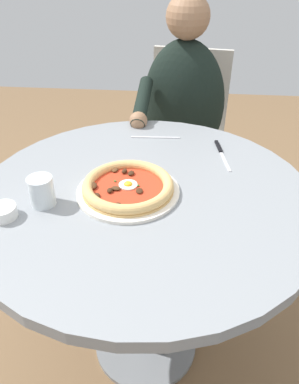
{
  "coord_description": "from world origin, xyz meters",
  "views": [
    {
      "loc": [
        -0.1,
        0.86,
        1.35
      ],
      "look_at": [
        -0.02,
        0.0,
        0.75
      ],
      "focal_mm": 33.98,
      "sensor_mm": 36.0,
      "label": 1
    }
  ],
  "objects_px": {
    "pizza_on_plate": "(128,187)",
    "dining_table": "(145,222)",
    "water_glass": "(42,192)",
    "cafe_chair_diner": "(186,128)",
    "diner_person": "(180,146)",
    "steak_knife": "(220,151)",
    "ramekin_capers": "(2,212)",
    "fork_utensil": "(156,137)"
  },
  "relations": [
    {
      "from": "steak_knife",
      "to": "diner_person",
      "type": "relative_size",
      "value": 0.17
    },
    {
      "from": "fork_utensil",
      "to": "diner_person",
      "type": "height_order",
      "value": "diner_person"
    },
    {
      "from": "water_glass",
      "to": "diner_person",
      "type": "distance_m",
      "value": 0.93
    },
    {
      "from": "diner_person",
      "to": "steak_knife",
      "type": "bearing_deg",
      "value": 106.05
    },
    {
      "from": "dining_table",
      "to": "pizza_on_plate",
      "type": "bearing_deg",
      "value": 25.63
    },
    {
      "from": "steak_knife",
      "to": "water_glass",
      "type": "bearing_deg",
      "value": 34.78
    },
    {
      "from": "pizza_on_plate",
      "to": "diner_person",
      "type": "bearing_deg",
      "value": -100.82
    },
    {
      "from": "dining_table",
      "to": "cafe_chair_diner",
      "type": "height_order",
      "value": "cafe_chair_diner"
    },
    {
      "from": "pizza_on_plate",
      "to": "fork_utensil",
      "type": "distance_m",
      "value": 0.36
    },
    {
      "from": "water_glass",
      "to": "steak_knife",
      "type": "bearing_deg",
      "value": -145.22
    },
    {
      "from": "steak_knife",
      "to": "fork_utensil",
      "type": "distance_m",
      "value": 0.24
    },
    {
      "from": "pizza_on_plate",
      "to": "steak_knife",
      "type": "height_order",
      "value": "pizza_on_plate"
    },
    {
      "from": "steak_knife",
      "to": "diner_person",
      "type": "distance_m",
      "value": 0.54
    },
    {
      "from": "pizza_on_plate",
      "to": "dining_table",
      "type": "bearing_deg",
      "value": -154.37
    },
    {
      "from": "steak_knife",
      "to": "ramekin_capers",
      "type": "bearing_deg",
      "value": 35.23
    },
    {
      "from": "ramekin_capers",
      "to": "fork_utensil",
      "type": "distance_m",
      "value": 0.61
    },
    {
      "from": "dining_table",
      "to": "steak_knife",
      "type": "xyz_separation_m",
      "value": [
        -0.23,
        -0.25,
        0.13
      ]
    },
    {
      "from": "fork_utensil",
      "to": "dining_table",
      "type": "bearing_deg",
      "value": 89.03
    },
    {
      "from": "pizza_on_plate",
      "to": "fork_utensil",
      "type": "bearing_deg",
      "value": -97.97
    },
    {
      "from": "fork_utensil",
      "to": "pizza_on_plate",
      "type": "bearing_deg",
      "value": 82.03
    },
    {
      "from": "ramekin_capers",
      "to": "cafe_chair_diner",
      "type": "relative_size",
      "value": 0.08
    },
    {
      "from": "dining_table",
      "to": "ramekin_capers",
      "type": "relative_size",
      "value": 13.25
    },
    {
      "from": "fork_utensil",
      "to": "diner_person",
      "type": "distance_m",
      "value": 0.46
    },
    {
      "from": "dining_table",
      "to": "diner_person",
      "type": "relative_size",
      "value": 0.82
    },
    {
      "from": "dining_table",
      "to": "steak_knife",
      "type": "distance_m",
      "value": 0.37
    },
    {
      "from": "water_glass",
      "to": "diner_person",
      "type": "height_order",
      "value": "diner_person"
    },
    {
      "from": "water_glass",
      "to": "cafe_chair_diner",
      "type": "relative_size",
      "value": 0.09
    },
    {
      "from": "fork_utensil",
      "to": "cafe_chair_diner",
      "type": "distance_m",
      "value": 0.59
    },
    {
      "from": "dining_table",
      "to": "ramekin_capers",
      "type": "height_order",
      "value": "ramekin_capers"
    },
    {
      "from": "cafe_chair_diner",
      "to": "pizza_on_plate",
      "type": "bearing_deg",
      "value": 79.58
    },
    {
      "from": "steak_knife",
      "to": "fork_utensil",
      "type": "height_order",
      "value": "steak_knife"
    },
    {
      "from": "water_glass",
      "to": "fork_utensil",
      "type": "height_order",
      "value": "water_glass"
    },
    {
      "from": "pizza_on_plate",
      "to": "water_glass",
      "type": "distance_m",
      "value": 0.23
    },
    {
      "from": "water_glass",
      "to": "fork_utensil",
      "type": "xyz_separation_m",
      "value": [
        -0.27,
        -0.43,
        -0.04
      ]
    },
    {
      "from": "water_glass",
      "to": "cafe_chair_diner",
      "type": "height_order",
      "value": "cafe_chair_diner"
    },
    {
      "from": "pizza_on_plate",
      "to": "cafe_chair_diner",
      "type": "distance_m",
      "value": 0.94
    },
    {
      "from": "steak_knife",
      "to": "ramekin_capers",
      "type": "height_order",
      "value": "ramekin_capers"
    },
    {
      "from": "ramekin_capers",
      "to": "fork_utensil",
      "type": "bearing_deg",
      "value": -125.57
    },
    {
      "from": "pizza_on_plate",
      "to": "diner_person",
      "type": "distance_m",
      "value": 0.8
    },
    {
      "from": "steak_knife",
      "to": "cafe_chair_diner",
      "type": "height_order",
      "value": "cafe_chair_diner"
    },
    {
      "from": "dining_table",
      "to": "water_glass",
      "type": "distance_m",
      "value": 0.32
    },
    {
      "from": "ramekin_capers",
      "to": "diner_person",
      "type": "distance_m",
      "value": 1.02
    }
  ]
}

